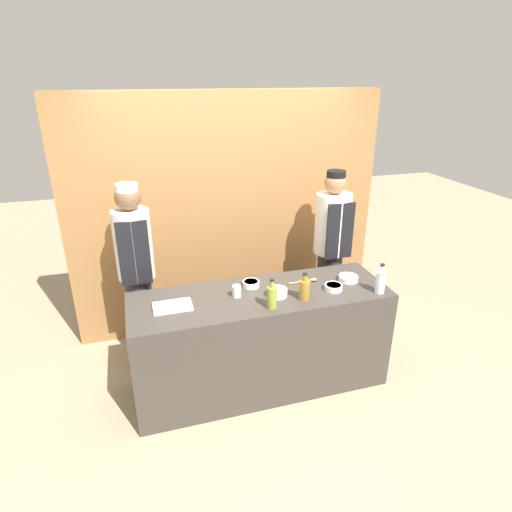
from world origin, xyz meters
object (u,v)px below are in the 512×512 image
at_px(sauce_bowl_green, 333,287).
at_px(sauce_bowl_white, 348,278).
at_px(sauce_bowl_orange, 277,292).
at_px(cutting_board, 173,306).
at_px(bottle_oil, 272,297).
at_px(bottle_clear, 381,281).
at_px(cup_cream, 237,291).
at_px(bottle_vinegar, 304,289).
at_px(chef_left, 136,269).
at_px(sauce_bowl_yellow, 251,283).
at_px(chef_right, 331,247).
at_px(wooden_spoon, 307,281).

relative_size(sauce_bowl_green, sauce_bowl_white, 0.90).
relative_size(sauce_bowl_orange, cutting_board, 0.55).
height_order(sauce_bowl_orange, bottle_oil, bottle_oil).
distance_m(bottle_clear, cup_cream, 1.16).
relative_size(bottle_vinegar, chef_left, 0.13).
relative_size(sauce_bowl_white, chef_left, 0.10).
xyz_separation_m(sauce_bowl_yellow, bottle_oil, (0.05, -0.39, 0.07)).
height_order(sauce_bowl_green, cup_cream, cup_cream).
bearing_deg(chef_right, cutting_board, -157.50).
relative_size(cup_cream, wooden_spoon, 0.37).
bearing_deg(bottle_clear, sauce_bowl_green, 156.23).
distance_m(bottle_clear, wooden_spoon, 0.61).
relative_size(sauce_bowl_green, sauce_bowl_orange, 0.92).
xyz_separation_m(sauce_bowl_green, bottle_vinegar, (-0.29, -0.08, 0.06)).
relative_size(bottle_clear, cup_cream, 2.63).
bearing_deg(cup_cream, sauce_bowl_green, -8.39).
xyz_separation_m(sauce_bowl_yellow, cup_cream, (-0.16, -0.14, 0.02)).
relative_size(sauce_bowl_white, sauce_bowl_orange, 1.02).
height_order(sauce_bowl_yellow, wooden_spoon, sauce_bowl_yellow).
bearing_deg(chef_left, bottle_clear, -26.13).
bearing_deg(sauce_bowl_green, sauce_bowl_white, 30.79).
distance_m(bottle_vinegar, chef_left, 1.51).
relative_size(bottle_clear, wooden_spoon, 0.98).
distance_m(cutting_board, chef_left, 0.73).
xyz_separation_m(sauce_bowl_orange, bottle_clear, (0.82, -0.19, 0.07)).
xyz_separation_m(cup_cream, chef_right, (1.14, 0.66, -0.01)).
bearing_deg(bottle_clear, bottle_oil, 178.87).
distance_m(cup_cream, wooden_spoon, 0.65).
distance_m(wooden_spoon, chef_left, 1.51).
relative_size(sauce_bowl_green, chef_right, 0.09).
bearing_deg(bottle_oil, cup_cream, 130.49).
relative_size(bottle_oil, chef_left, 0.14).
bearing_deg(sauce_bowl_white, sauce_bowl_yellow, 170.63).
bearing_deg(sauce_bowl_yellow, bottle_clear, -22.60).
relative_size(sauce_bowl_white, bottle_vinegar, 0.73).
height_order(sauce_bowl_yellow, chef_left, chef_left).
distance_m(sauce_bowl_orange, wooden_spoon, 0.36).
relative_size(bottle_vinegar, cup_cream, 2.35).
relative_size(sauce_bowl_green, cup_cream, 1.53).
relative_size(bottle_oil, cup_cream, 2.50).
bearing_deg(chef_left, sauce_bowl_orange, -34.74).
relative_size(chef_left, chef_right, 1.01).
bearing_deg(bottle_vinegar, sauce_bowl_yellow, 135.77).
bearing_deg(chef_right, sauce_bowl_orange, -138.35).
bearing_deg(sauce_bowl_orange, chef_left, 145.26).
xyz_separation_m(bottle_oil, cup_cream, (-0.21, 0.25, -0.05)).
relative_size(sauce_bowl_yellow, bottle_oil, 0.59).
distance_m(sauce_bowl_yellow, bottle_vinegar, 0.48).
bearing_deg(cutting_board, bottle_vinegar, -9.21).
bearing_deg(sauce_bowl_green, bottle_oil, -167.31).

